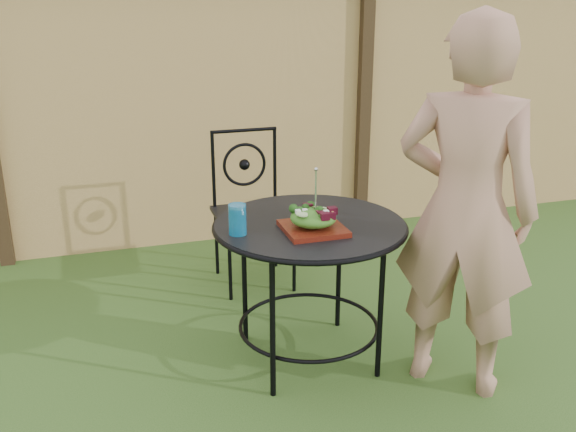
# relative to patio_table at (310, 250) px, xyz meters

# --- Properties ---
(ground) EXTENTS (60.00, 60.00, 0.00)m
(ground) POSITION_rel_patio_table_xyz_m (-0.27, -0.41, -0.59)
(ground) COLOR #214115
(ground) RESTS_ON ground
(fence) EXTENTS (8.00, 0.12, 1.90)m
(fence) POSITION_rel_patio_table_xyz_m (-0.27, 1.78, 0.36)
(fence) COLOR #E9BA73
(fence) RESTS_ON ground
(patio_table) EXTENTS (0.92, 0.92, 0.72)m
(patio_table) POSITION_rel_patio_table_xyz_m (0.00, 0.00, 0.00)
(patio_table) COLOR black
(patio_table) RESTS_ON ground
(patio_chair) EXTENTS (0.46, 0.46, 0.95)m
(patio_chair) POSITION_rel_patio_table_xyz_m (-0.03, 1.00, -0.08)
(patio_chair) COLOR black
(patio_chair) RESTS_ON ground
(diner) EXTENTS (0.73, 0.72, 1.70)m
(diner) POSITION_rel_patio_table_xyz_m (0.58, -0.39, 0.27)
(diner) COLOR tan
(diner) RESTS_ON ground
(salad_plate) EXTENTS (0.27, 0.27, 0.02)m
(salad_plate) POSITION_rel_patio_table_xyz_m (-0.02, -0.11, 0.15)
(salad_plate) COLOR #470B0A
(salad_plate) RESTS_ON patio_table
(salad) EXTENTS (0.21, 0.21, 0.08)m
(salad) POSITION_rel_patio_table_xyz_m (-0.02, -0.11, 0.20)
(salad) COLOR #235614
(salad) RESTS_ON salad_plate
(fork) EXTENTS (0.01, 0.01, 0.18)m
(fork) POSITION_rel_patio_table_xyz_m (-0.01, -0.11, 0.33)
(fork) COLOR silver
(fork) RESTS_ON salad
(drinking_glass) EXTENTS (0.08, 0.08, 0.14)m
(drinking_glass) POSITION_rel_patio_table_xyz_m (-0.36, -0.05, 0.21)
(drinking_glass) COLOR #0D6799
(drinking_glass) RESTS_ON patio_table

